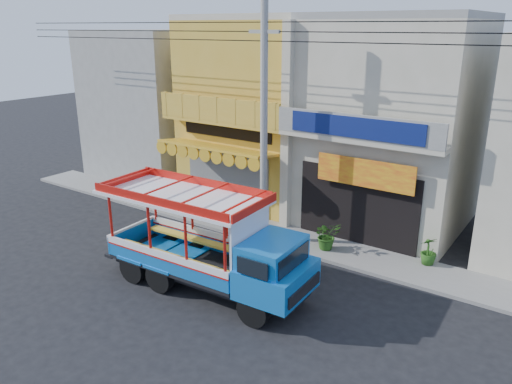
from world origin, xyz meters
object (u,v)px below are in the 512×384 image
at_px(potted_plant_a, 327,235).
at_px(songthaew_truck, 219,247).
at_px(utility_pole, 268,109).
at_px(potted_plant_c, 429,251).
at_px(green_sign, 150,194).

bearing_deg(potted_plant_a, songthaew_truck, -155.35).
distance_m(utility_pole, potted_plant_c, 7.29).
bearing_deg(utility_pole, green_sign, 176.18).
height_order(songthaew_truck, potted_plant_c, songthaew_truck).
distance_m(potted_plant_a, potted_plant_c, 3.48).
relative_size(green_sign, potted_plant_c, 0.99).
bearing_deg(songthaew_truck, potted_plant_c, 48.92).
bearing_deg(utility_pole, songthaew_truck, -76.79).
xyz_separation_m(utility_pole, potted_plant_c, (5.63, 1.37, -4.43)).
distance_m(songthaew_truck, potted_plant_c, 7.19).
bearing_deg(utility_pole, potted_plant_c, 13.67).
distance_m(songthaew_truck, potted_plant_a, 4.80).
bearing_deg(songthaew_truck, potted_plant_a, 73.78).
xyz_separation_m(songthaew_truck, potted_plant_a, (1.32, 4.53, -0.89)).
xyz_separation_m(utility_pole, songthaew_truck, (0.94, -4.01, -3.50)).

